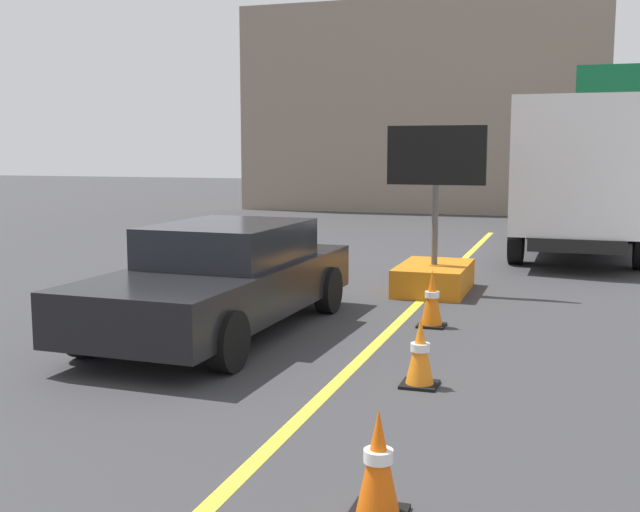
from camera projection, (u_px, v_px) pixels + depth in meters
arrow_board_trailer at (434, 263)px, 12.87m from camera, size 1.60×1.80×2.70m
box_truck at (582, 173)px, 17.30m from camera, size 2.74×7.46×3.31m
pickup_car at (223, 278)px, 10.01m from camera, size 2.10×4.91×1.38m
far_building_block at (434, 112)px, 32.17m from camera, size 13.34×8.82×7.65m
traffic_cone_mid_lane at (378, 464)px, 4.97m from camera, size 0.36×0.36×0.71m
traffic_cone_far_lane at (420, 353)px, 7.73m from camera, size 0.36×0.36×0.69m
traffic_cone_curbside at (432, 299)px, 10.33m from camera, size 0.36×0.36×0.76m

